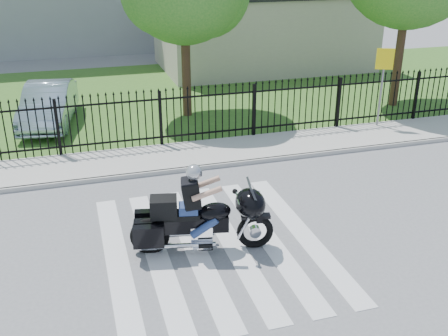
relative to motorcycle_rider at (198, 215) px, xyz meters
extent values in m
plane|color=slate|center=(0.33, 0.02, -0.80)|extent=(120.00, 120.00, 0.00)
cube|color=#ADAAA3|center=(0.33, 5.02, -0.74)|extent=(40.00, 2.00, 0.12)
cube|color=#ADAAA3|center=(0.33, 4.02, -0.74)|extent=(40.00, 0.12, 0.12)
cube|color=#335E20|center=(0.33, 12.02, -0.79)|extent=(40.00, 12.00, 0.02)
cube|color=black|center=(0.33, 6.02, -0.45)|extent=(26.00, 0.04, 0.05)
cube|color=black|center=(0.33, 6.02, 0.75)|extent=(26.00, 0.04, 0.05)
cylinder|color=#382316|center=(1.83, 9.02, 1.28)|extent=(0.32, 0.32, 4.16)
cylinder|color=#382316|center=(9.83, 8.02, 1.60)|extent=(0.32, 0.32, 4.80)
cube|color=#B9AD9A|center=(7.33, 16.02, 0.95)|extent=(10.00, 6.00, 3.50)
torus|color=black|center=(1.15, -0.23, -0.43)|extent=(0.78, 0.29, 0.77)
torus|color=black|center=(-0.97, 0.20, -0.43)|extent=(0.83, 0.32, 0.81)
cube|color=black|center=(-0.10, 0.02, -0.19)|extent=(1.47, 0.55, 0.33)
ellipsoid|color=black|center=(0.33, -0.07, 0.07)|extent=(0.76, 0.57, 0.37)
cube|color=black|center=(-0.32, 0.06, 0.02)|extent=(0.78, 0.49, 0.11)
cube|color=silver|center=(0.06, -0.01, -0.38)|extent=(0.50, 0.41, 0.33)
ellipsoid|color=black|center=(1.04, -0.21, 0.22)|extent=(0.75, 0.90, 0.60)
cube|color=black|center=(-0.67, 0.13, 0.22)|extent=(0.61, 0.52, 0.40)
cube|color=navy|center=(-0.19, 0.04, 0.15)|extent=(0.44, 0.40, 0.20)
sphere|color=#B0B2B8|center=(-0.06, 0.01, 0.95)|extent=(0.32, 0.32, 0.32)
imported|color=#A1B9CA|center=(-2.98, 9.38, -0.08)|extent=(2.10, 4.44, 1.41)
cylinder|color=gray|center=(7.70, 5.72, 0.57)|extent=(0.07, 0.07, 2.49)
cube|color=yellow|center=(7.70, 5.69, 1.59)|extent=(0.54, 0.26, 0.68)
camera|label=1|loc=(-2.15, -9.07, 5.06)|focal=42.00mm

